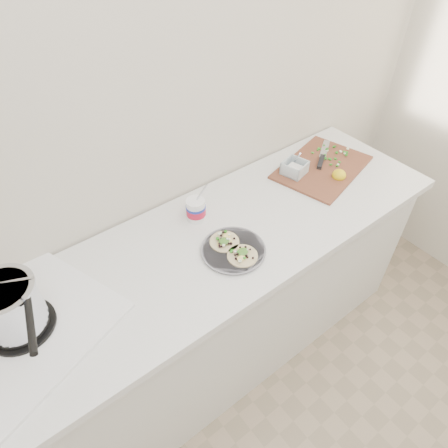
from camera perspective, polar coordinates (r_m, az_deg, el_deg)
counter at (r=1.97m, az=-4.38°, el=-12.83°), size 2.44×0.66×0.90m
stove at (r=1.48m, az=-27.74°, el=-11.36°), size 0.69×0.66×0.26m
taco_plate at (r=1.60m, az=1.34°, el=-3.52°), size 0.26×0.26×0.04m
tub at (r=1.71m, az=-3.94°, el=2.41°), size 0.09×0.09×0.19m
cutboard at (r=2.09m, az=13.47°, el=8.16°), size 0.55×0.45×0.08m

